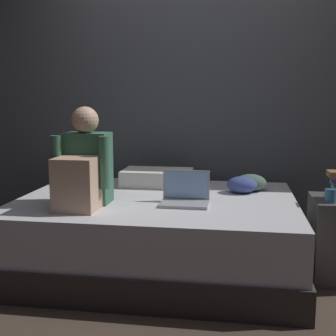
% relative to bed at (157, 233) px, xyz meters
% --- Properties ---
extents(ground_plane, '(8.00, 8.00, 0.00)m').
position_rel_bed_xyz_m(ground_plane, '(0.20, -0.30, -0.26)').
color(ground_plane, '#47382D').
extents(wall_back, '(5.60, 0.10, 2.70)m').
position_rel_bed_xyz_m(wall_back, '(0.20, 0.90, 1.09)').
color(wall_back, '#4C4F54').
rests_on(wall_back, ground_plane).
extents(bed, '(2.00, 1.50, 0.52)m').
position_rel_bed_xyz_m(bed, '(0.00, 0.00, 0.00)').
color(bed, '#332D2B').
rests_on(bed, ground_plane).
extents(person_sitting, '(0.39, 0.44, 0.66)m').
position_rel_bed_xyz_m(person_sitting, '(-0.44, -0.31, 0.52)').
color(person_sitting, '#38664C').
rests_on(person_sitting, bed).
extents(laptop, '(0.32, 0.23, 0.22)m').
position_rel_bed_xyz_m(laptop, '(0.22, -0.16, 0.32)').
color(laptop, '#9EA0A5').
rests_on(laptop, bed).
extents(pillow, '(0.56, 0.36, 0.13)m').
position_rel_bed_xyz_m(pillow, '(-0.08, 0.45, 0.33)').
color(pillow, silver).
rests_on(pillow, bed).
extents(mug, '(0.08, 0.08, 0.09)m').
position_rel_bed_xyz_m(mug, '(1.17, -0.12, 0.35)').
color(mug, teal).
rests_on(mug, nightstand).
extents(clothes_pile, '(0.30, 0.29, 0.13)m').
position_rel_bed_xyz_m(clothes_pile, '(0.64, 0.31, 0.33)').
color(clothes_pile, '#4C6B56').
rests_on(clothes_pile, bed).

